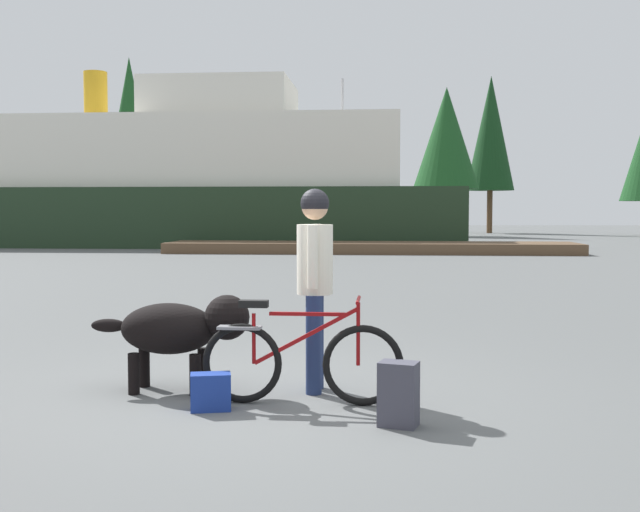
{
  "coord_description": "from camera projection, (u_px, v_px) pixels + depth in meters",
  "views": [
    {
      "loc": [
        1.07,
        -6.44,
        1.61
      ],
      "look_at": [
        0.38,
        1.49,
        1.13
      ],
      "focal_mm": 42.81,
      "sensor_mm": 36.0,
      "label": 1
    }
  ],
  "objects": [
    {
      "name": "dog",
      "position": [
        180.0,
        328.0,
        6.75
      ],
      "size": [
        1.43,
        0.53,
        0.87
      ],
      "color": "black",
      "rests_on": "ground_plane"
    },
    {
      "name": "pine_tree_far_left",
      "position": [
        130.0,
        124.0,
        51.84
      ],
      "size": [
        3.42,
        3.42,
        12.02
      ],
      "color": "#4C331E",
      "rests_on": "ground_plane"
    },
    {
      "name": "ground_plane",
      "position": [
        261.0,
        396.0,
        6.59
      ],
      "size": [
        160.0,
        160.0,
        0.0
      ],
      "primitive_type": "plane",
      "color": "#595B5B"
    },
    {
      "name": "dock_pier",
      "position": [
        370.0,
        248.0,
        29.09
      ],
      "size": [
        15.51,
        2.88,
        0.4
      ],
      "primitive_type": "cube",
      "color": "brown",
      "rests_on": "ground_plane"
    },
    {
      "name": "pine_tree_mid_back",
      "position": [
        491.0,
        134.0,
        54.37
      ],
      "size": [
        3.41,
        3.41,
        11.2
      ],
      "color": "#4C331E",
      "rests_on": "ground_plane"
    },
    {
      "name": "sailboat_moored",
      "position": [
        342.0,
        233.0,
        39.13
      ],
      "size": [
        8.9,
        2.49,
        8.31
      ],
      "color": "silver",
      "rests_on": "ground_plane"
    },
    {
      "name": "handbag_pannier",
      "position": [
        211.0,
        392.0,
        6.13
      ],
      "size": [
        0.35,
        0.25,
        0.3
      ],
      "primitive_type": "cube",
      "rotation": [
        0.0,
        0.0,
        0.24
      ],
      "color": "navy",
      "rests_on": "ground_plane"
    },
    {
      "name": "ferry_boat",
      "position": [
        168.0,
        185.0,
        36.25
      ],
      "size": [
        27.67,
        8.84,
        8.21
      ],
      "color": "#1E331E",
      "rests_on": "ground_plane"
    },
    {
      "name": "pine_tree_center",
      "position": [
        446.0,
        138.0,
        47.8
      ],
      "size": [
        4.14,
        4.14,
        9.34
      ],
      "color": "#4C331E",
      "rests_on": "ground_plane"
    },
    {
      "name": "backpack",
      "position": [
        399.0,
        394.0,
        5.67
      ],
      "size": [
        0.32,
        0.27,
        0.48
      ],
      "primitive_type": "cube",
      "rotation": [
        0.0,
        0.0,
        -0.27
      ],
      "color": "#3F3F4C",
      "rests_on": "ground_plane"
    },
    {
      "name": "person_cyclist",
      "position": [
        315.0,
        268.0,
        6.73
      ],
      "size": [
        0.32,
        0.53,
        1.8
      ],
      "color": "navy",
      "rests_on": "ground_plane"
    },
    {
      "name": "bicycle",
      "position": [
        300.0,
        360.0,
        6.31
      ],
      "size": [
        1.68,
        0.44,
        0.89
      ],
      "color": "black",
      "rests_on": "ground_plane"
    }
  ]
}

